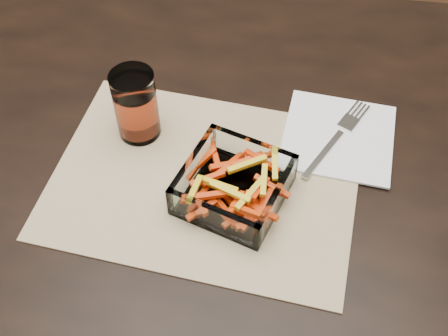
{
  "coord_description": "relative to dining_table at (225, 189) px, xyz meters",
  "views": [
    {
      "loc": [
        0.07,
        -0.55,
        1.42
      ],
      "look_at": [
        0.01,
        -0.05,
        0.78
      ],
      "focal_mm": 45.0,
      "sensor_mm": 36.0,
      "label": 1
    }
  ],
  "objects": [
    {
      "name": "dining_table",
      "position": [
        0.0,
        0.0,
        0.0
      ],
      "size": [
        1.6,
        0.9,
        0.75
      ],
      "color": "black",
      "rests_on": "ground"
    },
    {
      "name": "placemat",
      "position": [
        -0.02,
        -0.05,
        0.09
      ],
      "size": [
        0.48,
        0.37,
        0.0
      ],
      "primitive_type": "cube",
      "rotation": [
        0.0,
        0.0,
        -0.1
      ],
      "color": "tan",
      "rests_on": "dining_table"
    },
    {
      "name": "glass_bowl",
      "position": [
        0.02,
        -0.08,
        0.11
      ],
      "size": [
        0.18,
        0.18,
        0.06
      ],
      "rotation": [
        0.0,
        0.0,
        -0.32
      ],
      "color": "white",
      "rests_on": "placemat"
    },
    {
      "name": "tumbler",
      "position": [
        -0.14,
        0.03,
        0.15
      ],
      "size": [
        0.07,
        0.07,
        0.12
      ],
      "color": "white",
      "rests_on": "placemat"
    },
    {
      "name": "napkin",
      "position": [
        0.17,
        0.06,
        0.09
      ],
      "size": [
        0.19,
        0.19,
        0.0
      ],
      "primitive_type": "cube",
      "rotation": [
        0.0,
        0.0,
        -0.1
      ],
      "color": "white",
      "rests_on": "placemat"
    },
    {
      "name": "fork",
      "position": [
        0.17,
        0.06,
        0.1
      ],
      "size": [
        0.11,
        0.18,
        0.0
      ],
      "rotation": [
        0.0,
        0.0,
        -0.49
      ],
      "color": "silver",
      "rests_on": "napkin"
    }
  ]
}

